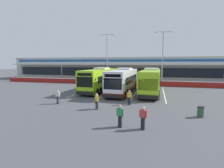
{
  "coord_description": "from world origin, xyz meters",
  "views": [
    {
      "loc": [
        5.09,
        -20.49,
        4.59
      ],
      "look_at": [
        -0.97,
        3.0,
        1.6
      ],
      "focal_mm": 27.65,
      "sensor_mm": 36.0,
      "label": 1
    }
  ],
  "objects_px": {
    "pedestrian_child": "(129,97)",
    "coach_bus_left_centre": "(123,81)",
    "pedestrian_near_bin": "(120,115)",
    "litter_bin": "(201,112)",
    "pedestrian_approaching_bus": "(58,96)",
    "lamp_post_west": "(107,55)",
    "lamp_post_centre": "(163,54)",
    "coach_bus_leftmost": "(100,80)",
    "pedestrian_with_handbag": "(97,101)",
    "pedestrian_in_dark_coat": "(143,117)",
    "coach_bus_centre": "(151,81)"
  },
  "relations": [
    {
      "from": "pedestrian_child",
      "to": "coach_bus_left_centre",
      "type": "bearing_deg",
      "value": 105.59
    },
    {
      "from": "pedestrian_near_bin",
      "to": "litter_bin",
      "type": "height_order",
      "value": "pedestrian_near_bin"
    },
    {
      "from": "pedestrian_approaching_bus",
      "to": "lamp_post_west",
      "type": "relative_size",
      "value": 0.15
    },
    {
      "from": "pedestrian_near_bin",
      "to": "litter_bin",
      "type": "bearing_deg",
      "value": 32.59
    },
    {
      "from": "lamp_post_centre",
      "to": "litter_bin",
      "type": "xyz_separation_m",
      "value": [
        2.59,
        -21.74,
        -5.82
      ]
    },
    {
      "from": "lamp_post_west",
      "to": "coach_bus_left_centre",
      "type": "bearing_deg",
      "value": -63.14
    },
    {
      "from": "coach_bus_leftmost",
      "to": "lamp_post_centre",
      "type": "bearing_deg",
      "value": 45.16
    },
    {
      "from": "pedestrian_near_bin",
      "to": "lamp_post_west",
      "type": "height_order",
      "value": "lamp_post_west"
    },
    {
      "from": "pedestrian_with_handbag",
      "to": "pedestrian_near_bin",
      "type": "bearing_deg",
      "value": -51.86
    },
    {
      "from": "coach_bus_left_centre",
      "to": "lamp_post_centre",
      "type": "bearing_deg",
      "value": 61.82
    },
    {
      "from": "pedestrian_with_handbag",
      "to": "litter_bin",
      "type": "height_order",
      "value": "pedestrian_with_handbag"
    },
    {
      "from": "pedestrian_approaching_bus",
      "to": "pedestrian_with_handbag",
      "type": "bearing_deg",
      "value": -12.4
    },
    {
      "from": "pedestrian_near_bin",
      "to": "pedestrian_in_dark_coat",
      "type": "bearing_deg",
      "value": -0.87
    },
    {
      "from": "pedestrian_child",
      "to": "pedestrian_approaching_bus",
      "type": "bearing_deg",
      "value": -169.07
    },
    {
      "from": "coach_bus_leftmost",
      "to": "pedestrian_in_dark_coat",
      "type": "xyz_separation_m",
      "value": [
        8.25,
        -15.44,
        -0.91
      ]
    },
    {
      "from": "pedestrian_near_bin",
      "to": "lamp_post_centre",
      "type": "distance_m",
      "value": 26.48
    },
    {
      "from": "pedestrian_approaching_bus",
      "to": "lamp_post_west",
      "type": "distance_m",
      "value": 21.6
    },
    {
      "from": "pedestrian_in_dark_coat",
      "to": "litter_bin",
      "type": "height_order",
      "value": "pedestrian_in_dark_coat"
    },
    {
      "from": "pedestrian_child",
      "to": "lamp_post_centre",
      "type": "bearing_deg",
      "value": 78.26
    },
    {
      "from": "pedestrian_near_bin",
      "to": "pedestrian_approaching_bus",
      "type": "height_order",
      "value": "same"
    },
    {
      "from": "pedestrian_with_handbag",
      "to": "pedestrian_child",
      "type": "xyz_separation_m",
      "value": [
        2.84,
        2.62,
        0.02
      ]
    },
    {
      "from": "pedestrian_with_handbag",
      "to": "litter_bin",
      "type": "relative_size",
      "value": 1.74
    },
    {
      "from": "coach_bus_leftmost",
      "to": "pedestrian_child",
      "type": "relative_size",
      "value": 7.54
    },
    {
      "from": "pedestrian_in_dark_coat",
      "to": "pedestrian_approaching_bus",
      "type": "bearing_deg",
      "value": 152.06
    },
    {
      "from": "coach_bus_leftmost",
      "to": "lamp_post_west",
      "type": "relative_size",
      "value": 1.11
    },
    {
      "from": "coach_bus_leftmost",
      "to": "pedestrian_with_handbag",
      "type": "xyz_separation_m",
      "value": [
        3.41,
        -11.32,
        -0.93
      ]
    },
    {
      "from": "pedestrian_with_handbag",
      "to": "pedestrian_in_dark_coat",
      "type": "bearing_deg",
      "value": -40.44
    },
    {
      "from": "coach_bus_leftmost",
      "to": "coach_bus_left_centre",
      "type": "bearing_deg",
      "value": -14.53
    },
    {
      "from": "pedestrian_child",
      "to": "pedestrian_in_dark_coat",
      "type": "bearing_deg",
      "value": -73.51
    },
    {
      "from": "coach_bus_centre",
      "to": "pedestrian_child",
      "type": "height_order",
      "value": "coach_bus_centre"
    },
    {
      "from": "lamp_post_centre",
      "to": "pedestrian_near_bin",
      "type": "bearing_deg",
      "value": -97.9
    },
    {
      "from": "coach_bus_left_centre",
      "to": "litter_bin",
      "type": "xyz_separation_m",
      "value": [
        8.65,
        -10.42,
        -1.32
      ]
    },
    {
      "from": "coach_bus_left_centre",
      "to": "pedestrian_child",
      "type": "relative_size",
      "value": 7.54
    },
    {
      "from": "pedestrian_child",
      "to": "pedestrian_near_bin",
      "type": "distance_m",
      "value": 6.73
    },
    {
      "from": "coach_bus_centre",
      "to": "pedestrian_near_bin",
      "type": "xyz_separation_m",
      "value": [
        -1.65,
        -14.8,
        -0.91
      ]
    },
    {
      "from": "pedestrian_near_bin",
      "to": "litter_bin",
      "type": "relative_size",
      "value": 1.74
    },
    {
      "from": "pedestrian_child",
      "to": "coach_bus_leftmost",
      "type": "bearing_deg",
      "value": 125.73
    },
    {
      "from": "pedestrian_approaching_bus",
      "to": "litter_bin",
      "type": "distance_m",
      "value": 14.45
    },
    {
      "from": "pedestrian_child",
      "to": "litter_bin",
      "type": "height_order",
      "value": "pedestrian_child"
    },
    {
      "from": "pedestrian_in_dark_coat",
      "to": "pedestrian_near_bin",
      "type": "distance_m",
      "value": 1.62
    },
    {
      "from": "coach_bus_left_centre",
      "to": "pedestrian_approaching_bus",
      "type": "distance_m",
      "value": 10.83
    },
    {
      "from": "coach_bus_leftmost",
      "to": "pedestrian_approaching_bus",
      "type": "distance_m",
      "value": 10.38
    },
    {
      "from": "coach_bus_left_centre",
      "to": "lamp_post_west",
      "type": "relative_size",
      "value": 1.11
    },
    {
      "from": "pedestrian_with_handbag",
      "to": "pedestrian_in_dark_coat",
      "type": "relative_size",
      "value": 1.0
    },
    {
      "from": "coach_bus_left_centre",
      "to": "litter_bin",
      "type": "relative_size",
      "value": 13.13
    },
    {
      "from": "pedestrian_near_bin",
      "to": "coach_bus_centre",
      "type": "bearing_deg",
      "value": 83.64
    },
    {
      "from": "pedestrian_child",
      "to": "litter_bin",
      "type": "xyz_separation_m",
      "value": [
        6.52,
        -2.79,
        -0.41
      ]
    },
    {
      "from": "coach_bus_centre",
      "to": "litter_bin",
      "type": "xyz_separation_m",
      "value": [
        4.5,
        -10.87,
        -1.32
      ]
    },
    {
      "from": "pedestrian_with_handbag",
      "to": "pedestrian_approaching_bus",
      "type": "distance_m",
      "value": 5.14
    },
    {
      "from": "pedestrian_with_handbag",
      "to": "pedestrian_near_bin",
      "type": "xyz_separation_m",
      "value": [
        3.22,
        -4.1,
        0.02
      ]
    }
  ]
}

